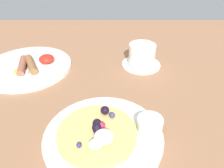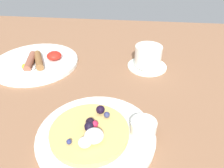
{
  "view_description": "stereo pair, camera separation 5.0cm",
  "coord_description": "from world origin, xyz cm",
  "views": [
    {
      "loc": [
        3.07,
        -46.55,
        35.49
      ],
      "look_at": [
        3.04,
        -0.98,
        4.0
      ],
      "focal_mm": 34.65,
      "sensor_mm": 36.0,
      "label": 1
    },
    {
      "loc": [
        8.06,
        -46.28,
        35.49
      ],
      "look_at": [
        3.04,
        -0.98,
        4.0
      ],
      "focal_mm": 34.65,
      "sensor_mm": 36.0,
      "label": 2
    }
  ],
  "objects": [
    {
      "name": "syrup_ramekin",
      "position": [
        11.05,
        -14.05,
        2.72
      ],
      "size": [
        5.43,
        5.43,
        2.99
      ],
      "color": "white",
      "rests_on": "pancake_plate"
    },
    {
      "name": "fried_breakfast",
      "position": [
        -21.98,
        12.49,
        2.27
      ],
      "size": [
        12.4,
        12.29,
        2.85
      ],
      "color": "brown",
      "rests_on": "breakfast_plate"
    },
    {
      "name": "coffee_cup",
      "position": [
        12.7,
        16.03,
        4.19
      ],
      "size": [
        8.44,
        11.61,
        6.37
      ],
      "color": "white",
      "rests_on": "coffee_saucer"
    },
    {
      "name": "pancake_with_berries",
      "position": [
        0.47,
        -15.99,
        2.17
      ],
      "size": [
        16.42,
        16.42,
        3.69
      ],
      "color": "tan",
      "rests_on": "pancake_plate"
    },
    {
      "name": "ground_plane",
      "position": [
        0.0,
        0.0,
        -1.5
      ],
      "size": [
        187.46,
        123.89,
        3.0
      ],
      "primitive_type": "cube",
      "color": "#8A5F43"
    },
    {
      "name": "coffee_saucer",
      "position": [
        12.68,
        15.87,
        0.44
      ],
      "size": [
        12.61,
        12.61,
        0.89
      ],
      "primitive_type": "cylinder",
      "color": "white",
      "rests_on": "ground_plane"
    },
    {
      "name": "pancake_plate",
      "position": [
        1.25,
        -15.39,
        0.59
      ],
      "size": [
        25.04,
        25.04,
        1.18
      ],
      "primitive_type": "cylinder",
      "color": "white",
      "rests_on": "ground_plane"
    },
    {
      "name": "breakfast_plate",
      "position": [
        -24.1,
        13.72,
        0.59
      ],
      "size": [
        27.67,
        27.67,
        1.18
      ],
      "primitive_type": "cylinder",
      "color": "white",
      "rests_on": "ground_plane"
    }
  ]
}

